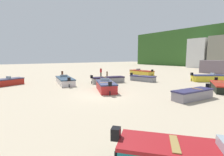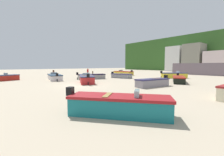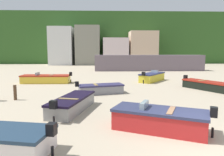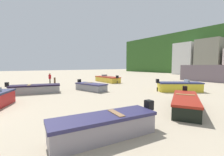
% 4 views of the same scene
% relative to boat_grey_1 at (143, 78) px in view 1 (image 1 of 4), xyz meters
% --- Properties ---
extents(ground_plane, '(160.00, 160.00, 0.00)m').
position_rel_boat_grey_1_xyz_m(ground_plane, '(4.02, -9.61, -0.39)').
color(ground_plane, tan).
extents(townhouse_far_left, '(5.65, 5.58, 9.24)m').
position_rel_boat_grey_1_xyz_m(townhouse_far_left, '(-10.16, 37.18, 4.23)').
color(townhouse_far_left, silver).
rests_on(townhouse_far_left, ground).
extents(townhouse_left, '(5.89, 5.98, 9.54)m').
position_rel_boat_grey_1_xyz_m(townhouse_left, '(-3.66, 37.37, 4.38)').
color(townhouse_left, gray).
rests_on(townhouse_left, ground).
extents(boat_grey_1, '(4.01, 2.26, 1.08)m').
position_rel_boat_grey_1_xyz_m(boat_grey_1, '(0.00, 0.00, 0.00)').
color(boat_grey_1, gray).
rests_on(boat_grey_1, ground).
extents(boat_white_2, '(5.59, 2.69, 1.15)m').
position_rel_boat_grey_1_xyz_m(boat_white_2, '(-4.13, -10.10, 0.03)').
color(boat_white_2, white).
rests_on(boat_white_2, ground).
extents(boat_grey_3, '(1.69, 4.28, 1.15)m').
position_rel_boat_grey_1_xyz_m(boat_grey_3, '(9.83, -4.56, 0.03)').
color(boat_grey_3, gray).
rests_on(boat_grey_3, ground).
extents(boat_red_4, '(3.08, 5.16, 1.16)m').
position_rel_boat_grey_1_xyz_m(boat_red_4, '(-7.09, -16.83, 0.04)').
color(boat_red_4, '#B02218').
rests_on(boat_red_4, ground).
extents(boat_yellow_6, '(5.48, 1.82, 1.19)m').
position_rel_boat_grey_1_xyz_m(boat_yellow_6, '(-6.05, 6.15, 0.05)').
color(boat_yellow_6, gold).
rests_on(boat_yellow_6, ground).
extents(boat_yellow_7, '(3.69, 4.27, 1.27)m').
position_rel_boat_grey_1_xyz_m(boat_yellow_7, '(5.84, 7.03, 0.10)').
color(boat_yellow_7, gold).
rests_on(boat_yellow_7, ground).
extents(boat_grey_8, '(2.48, 4.70, 1.14)m').
position_rel_boat_grey_1_xyz_m(boat_grey_8, '(-1.58, -5.07, 0.03)').
color(boat_grey_8, gray).
rests_on(boat_grey_8, ground).
extents(boat_red_9, '(4.36, 3.17, 1.27)m').
position_rel_boat_grey_1_xyz_m(boat_red_9, '(2.73, -8.39, 0.10)').
color(boat_red_9, red).
rests_on(boat_red_9, ground).
extents(boat_black_10, '(3.55, 4.80, 1.11)m').
position_rel_boat_grey_1_xyz_m(boat_black_10, '(9.62, 1.30, 0.01)').
color(boat_black_10, black).
rests_on(boat_black_10, ground).
extents(mooring_post_near_water, '(0.22, 0.22, 1.08)m').
position_rel_boat_grey_1_xyz_m(mooring_post_near_water, '(-6.08, -2.08, 0.15)').
color(mooring_post_near_water, '#4F3724').
rests_on(mooring_post_near_water, ground).
extents(mooring_post_mid_beach, '(0.29, 0.29, 1.38)m').
position_rel_boat_grey_1_xyz_m(mooring_post_mid_beach, '(-7.73, -9.11, 0.30)').
color(mooring_post_mid_beach, '#503023').
rests_on(mooring_post_mid_beach, ground).
extents(beach_walker_foreground, '(0.54, 0.39, 1.62)m').
position_rel_boat_grey_1_xyz_m(beach_walker_foreground, '(-7.62, -2.31, 0.56)').
color(beach_walker_foreground, black).
rests_on(beach_walker_foreground, ground).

